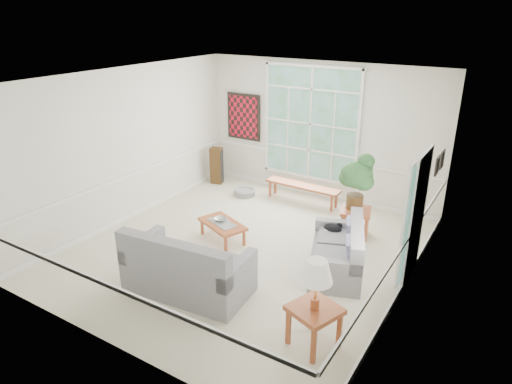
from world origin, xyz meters
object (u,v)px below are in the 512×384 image
at_px(loveseat_right, 337,248).
at_px(loveseat_front, 188,261).
at_px(side_table, 314,326).
at_px(coffee_table, 223,231).
at_px(end_table, 355,223).

bearing_deg(loveseat_right, loveseat_front, -155.36).
xyz_separation_m(loveseat_right, side_table, (0.46, -1.83, -0.13)).
distance_m(coffee_table, end_table, 2.48).
relative_size(loveseat_right, side_table, 2.66).
height_order(coffee_table, end_table, end_table).
distance_m(end_table, side_table, 3.23).
bearing_deg(loveseat_front, end_table, 57.92).
xyz_separation_m(coffee_table, side_table, (2.64, -1.72, 0.11)).
bearing_deg(loveseat_right, end_table, 76.76).
relative_size(coffee_table, side_table, 1.64).
height_order(loveseat_right, end_table, loveseat_right).
height_order(end_table, side_table, side_table).
height_order(loveseat_right, coffee_table, loveseat_right).
xyz_separation_m(loveseat_right, end_table, (-0.17, 1.33, -0.15)).
relative_size(loveseat_right, coffee_table, 1.63).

